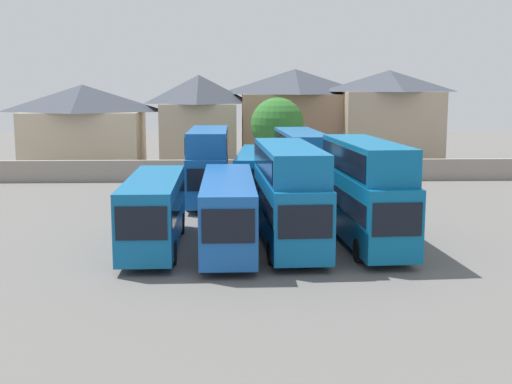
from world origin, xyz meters
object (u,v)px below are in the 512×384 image
Objects in this scene: bus_4 at (365,187)px; bus_6 at (257,173)px; bus_1 at (154,208)px; house_terrace_far_right at (388,119)px; house_terrace_left at (84,126)px; bus_5 at (209,161)px; bus_3 at (289,190)px; tree_left_of_lot at (277,125)px; bus_7 at (301,162)px; house_terrace_right at (295,117)px; house_terrace_centre at (199,121)px; bus_2 at (228,208)px.

bus_6 is (-4.87, 13.42, -0.97)m from bus_4.
house_terrace_far_right is at bearing 148.48° from bus_1.
bus_4 is (10.41, 0.27, 0.93)m from bus_1.
bus_5 is at bearing -57.29° from house_terrace_left.
bus_6 is (-1.06, 13.51, -0.86)m from bus_3.
bus_1 is 34.45m from house_terrace_left.
bus_5 is 1.06× the size of house_terrace_far_right.
house_terrace_far_right is at bearing 28.07° from tree_left_of_lot.
tree_left_of_lot reaches higher than bus_7.
bus_6 is at bearing -100.49° from tree_left_of_lot.
house_terrace_right is 1.56× the size of tree_left_of_lot.
bus_3 is 13.65m from bus_5.
house_terrace_right is (20.45, 0.87, 0.75)m from house_terrace_left.
house_terrace_far_right reaches higher than house_terrace_left.
house_terrace_centre is at bearing -166.82° from bus_4.
bus_6 is 24.95m from house_terrace_left.
house_terrace_right is (-0.34, 33.38, 1.95)m from bus_4.
tree_left_of_lot is (-0.78, 12.56, 1.88)m from bus_7.
house_terrace_far_right is (8.51, 31.58, 1.87)m from bus_4.
bus_7 is (4.98, 13.36, 0.73)m from bus_2.
bus_4 reaches higher than bus_1.
bus_1 is at bearing -72.42° from house_terrace_left.
bus_4 is at bearing -73.46° from house_terrace_centre.
house_terrace_left is at bearing -154.93° from bus_3.
bus_3 is at bearing -79.81° from house_terrace_centre.
bus_6 is at bearing -177.98° from bus_3.
bus_1 is 1.16× the size of house_terrace_centre.
bus_3 is 33.34m from house_terrace_centre.
tree_left_of_lot is at bearing 170.54° from bus_2.
bus_5 is 1.13× the size of house_terrace_centre.
bus_4 is 33.44m from house_terrace_right.
bus_5 is 0.88× the size of house_terrace_left.
house_terrace_left is at bearing -177.55° from house_terrace_right.
bus_4 is 1.03× the size of bus_5.
bus_1 is 15.91m from bus_7.
bus_6 is 20.68m from house_terrace_right.
bus_2 is 1.08× the size of house_terrace_right.
bus_1 reaches higher than bus_2.
bus_3 is at bearing -95.92° from house_terrace_right.
bus_4 reaches higher than bus_5.
bus_3 is 3.81m from bus_4.
house_terrace_left is at bearing -150.75° from bus_4.
house_terrace_right is at bearing 4.30° from house_terrace_centre.
house_terrace_right reaches higher than bus_3.
bus_4 is at bearing 90.68° from bus_1.
bus_7 is 12.73m from tree_left_of_lot.
bus_4 is 0.90× the size of house_terrace_left.
house_terrace_left is 20.48m from house_terrace_right.
bus_1 is 14.77m from bus_6.
tree_left_of_lot reaches higher than bus_6.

